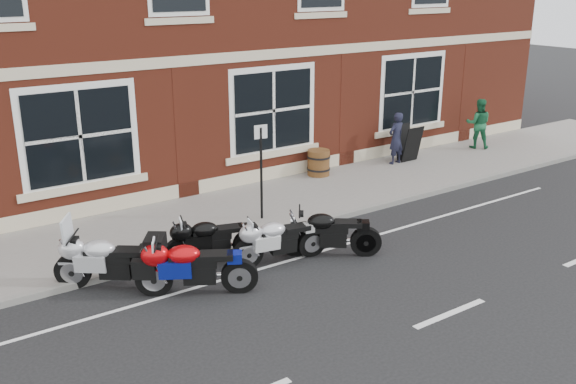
% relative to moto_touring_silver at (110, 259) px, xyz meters
% --- Properties ---
extents(ground, '(80.00, 80.00, 0.00)m').
position_rel_moto_touring_silver_xyz_m(ground, '(4.22, -1.04, -0.56)').
color(ground, black).
rests_on(ground, ground).
extents(sidewalk, '(30.00, 3.00, 0.12)m').
position_rel_moto_touring_silver_xyz_m(sidewalk, '(4.22, 1.96, -0.50)').
color(sidewalk, slate).
rests_on(sidewalk, ground).
extents(kerb, '(30.00, 0.16, 0.12)m').
position_rel_moto_touring_silver_xyz_m(kerb, '(4.22, 0.38, -0.50)').
color(kerb, slate).
rests_on(kerb, ground).
extents(moto_touring_silver, '(1.75, 1.37, 1.38)m').
position_rel_moto_touring_silver_xyz_m(moto_touring_silver, '(0.00, 0.00, 0.00)').
color(moto_touring_silver, black).
rests_on(moto_touring_silver, ground).
extents(moto_sport_red, '(1.88, 1.18, 0.95)m').
position_rel_moto_touring_silver_xyz_m(moto_sport_red, '(1.12, -1.03, -0.02)').
color(moto_sport_red, black).
rests_on(moto_sport_red, ground).
extents(moto_sport_black, '(1.87, 0.67, 0.86)m').
position_rel_moto_touring_silver_xyz_m(moto_sport_black, '(1.99, -0.03, -0.07)').
color(moto_sport_black, black).
rests_on(moto_sport_black, ground).
extents(moto_sport_silver, '(1.92, 0.48, 0.87)m').
position_rel_moto_touring_silver_xyz_m(moto_sport_silver, '(3.03, -0.76, -0.07)').
color(moto_sport_silver, black).
rests_on(moto_sport_silver, ground).
extents(moto_naked_black, '(1.70, 1.27, 0.90)m').
position_rel_moto_touring_silver_xyz_m(moto_naked_black, '(4.02, -1.06, -0.05)').
color(moto_naked_black, black).
rests_on(moto_naked_black, ground).
extents(pedestrian_left, '(0.58, 0.41, 1.49)m').
position_rel_moto_touring_silver_xyz_m(pedestrian_left, '(9.44, 2.73, 0.30)').
color(pedestrian_left, black).
rests_on(pedestrian_left, sidewalk).
extents(pedestrian_right, '(0.95, 0.95, 1.56)m').
position_rel_moto_touring_silver_xyz_m(pedestrian_right, '(12.82, 2.60, 0.34)').
color(pedestrian_right, '#195935').
rests_on(pedestrian_right, sidewalk).
extents(a_board_sign, '(0.64, 0.43, 1.05)m').
position_rel_moto_touring_silver_xyz_m(a_board_sign, '(9.95, 2.76, 0.08)').
color(a_board_sign, black).
rests_on(a_board_sign, sidewalk).
extents(barrel_planter, '(0.63, 0.63, 0.70)m').
position_rel_moto_touring_silver_xyz_m(barrel_planter, '(6.93, 3.08, -0.09)').
color(barrel_planter, '#432112').
rests_on(barrel_planter, sidewalk).
extents(parking_sign, '(0.30, 0.06, 2.12)m').
position_rel_moto_touring_silver_xyz_m(parking_sign, '(3.88, 1.16, 0.78)').
color(parking_sign, black).
rests_on(parking_sign, sidewalk).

